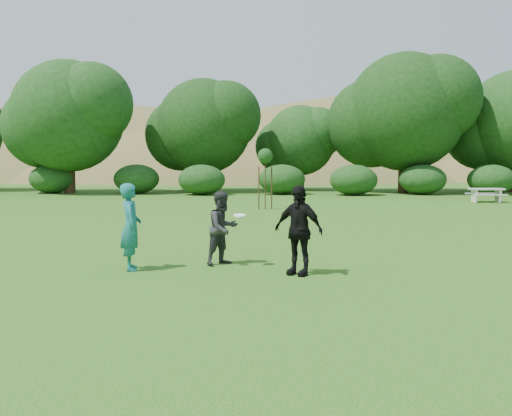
# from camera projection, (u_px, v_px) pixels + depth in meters

# --- Properties ---
(ground) EXTENTS (120.00, 120.00, 0.00)m
(ground) POSITION_uv_depth(u_px,v_px,m) (254.00, 273.00, 11.92)
(ground) COLOR #19470C
(ground) RESTS_ON ground
(player_teal) EXTENTS (0.61, 0.78, 1.86)m
(player_teal) POSITION_uv_depth(u_px,v_px,m) (131.00, 227.00, 12.16)
(player_teal) COLOR #166667
(player_teal) RESTS_ON ground
(player_grey) EXTENTS (1.01, 1.01, 1.65)m
(player_grey) POSITION_uv_depth(u_px,v_px,m) (223.00, 228.00, 12.78)
(player_grey) COLOR #292A2C
(player_grey) RESTS_ON ground
(player_black) EXTENTS (1.15, 0.96, 1.84)m
(player_black) POSITION_uv_depth(u_px,v_px,m) (298.00, 230.00, 11.65)
(player_black) COLOR black
(player_black) RESTS_ON ground
(frisbee) EXTENTS (0.27, 0.27, 0.07)m
(frisbee) POSITION_uv_depth(u_px,v_px,m) (240.00, 216.00, 12.49)
(frisbee) COLOR white
(frisbee) RESTS_ON ground
(sapling) EXTENTS (0.70, 0.70, 2.85)m
(sapling) POSITION_uv_depth(u_px,v_px,m) (265.00, 158.00, 26.62)
(sapling) COLOR #362415
(sapling) RESTS_ON ground
(picnic_table) EXTENTS (1.80, 1.48, 0.76)m
(picnic_table) POSITION_uv_depth(u_px,v_px,m) (486.00, 193.00, 31.00)
(picnic_table) COLOR #B5B4A7
(picnic_table) RESTS_ON ground
(hillside) EXTENTS (150.00, 72.00, 52.00)m
(hillside) POSITION_uv_depth(u_px,v_px,m) (257.00, 259.00, 81.15)
(hillside) COLOR olive
(hillside) RESTS_ON ground
(tree_row) EXTENTS (53.92, 10.38, 9.62)m
(tree_row) POSITION_uv_depth(u_px,v_px,m) (306.00, 123.00, 40.03)
(tree_row) COLOR #3A2616
(tree_row) RESTS_ON ground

